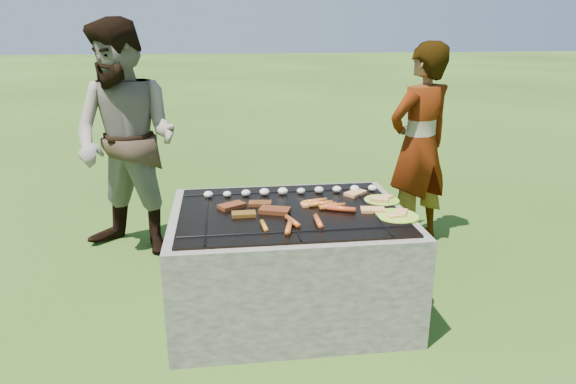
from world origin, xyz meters
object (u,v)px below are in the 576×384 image
Objects in this scene: fire_pit at (289,264)px; plate_far at (382,200)px; cook at (419,146)px; plate_near at (397,216)px; bystander at (127,141)px.

plate_far is (0.56, 0.10, 0.33)m from fire_pit.
plate_far reaches higher than fire_pit.
fire_pit is at bearing 16.55° from cook.
cook is (0.52, 1.05, 0.13)m from plate_near.
fire_pit is 0.87× the size of cook.
plate_far is at bearing 10.11° from fire_pit.
cook is 2.10m from bystander.
plate_far is at bearing -2.07° from bystander.
fire_pit is 0.67m from plate_near.
fire_pit is at bearing -169.89° from plate_far.
cook reaches higher than plate_far.
plate_near is 0.20× the size of cook.
plate_far is 0.81× the size of plate_near.
cook is (1.08, 0.89, 0.46)m from fire_pit.
plate_near is at bearing -8.92° from bystander.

